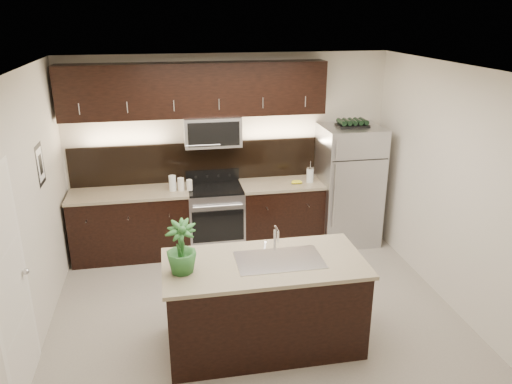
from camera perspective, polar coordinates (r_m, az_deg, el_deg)
ground at (r=5.85m, az=-0.14°, el=-13.46°), size 4.50×4.50×0.00m
room_walls at (r=5.06m, az=-1.31°, el=2.40°), size 4.52×4.02×2.71m
counter_run at (r=7.06m, az=-6.29°, el=-3.08°), size 3.51×0.65×0.94m
upper_fixtures at (r=6.74m, az=-6.71°, el=10.61°), size 3.49×0.40×1.66m
island at (r=5.11m, az=0.92°, el=-12.59°), size 1.96×0.96×0.94m
sink_faucet at (r=4.91m, az=2.66°, el=-7.57°), size 0.84×0.50×0.28m
refrigerator at (r=7.31m, az=10.50°, el=0.78°), size 0.83×0.75×1.72m
wine_rack at (r=7.07m, az=10.97°, el=7.73°), size 0.42×0.26×0.10m
plant at (r=4.63m, az=-8.56°, el=-6.27°), size 0.34×0.34×0.51m
canisters at (r=6.79m, az=-8.80°, el=0.92°), size 0.31×0.12×0.21m
french_press at (r=7.08m, az=6.20°, el=2.00°), size 0.10×0.10×0.30m
bananas at (r=7.01m, az=4.29°, el=1.15°), size 0.16×0.13×0.05m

